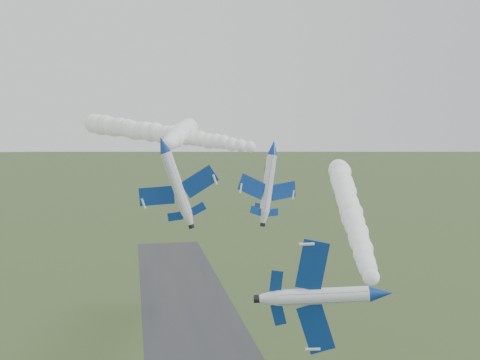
% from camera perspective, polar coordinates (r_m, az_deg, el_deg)
% --- Properties ---
extents(jet_lead, '(6.25, 12.97, 10.85)m').
position_cam_1_polar(jet_lead, '(53.02, 14.86, -11.66)').
color(jet_lead, silver).
extents(smoke_trail_jet_lead, '(25.53, 75.89, 4.73)m').
position_cam_1_polar(smoke_trail_jet_lead, '(93.58, 11.46, -2.20)').
color(smoke_trail_jet_lead, white).
extents(jet_pair_left, '(11.16, 13.83, 4.51)m').
position_cam_1_polar(jet_pair_left, '(76.37, -8.24, 3.76)').
color(jet_pair_left, silver).
extents(smoke_trail_jet_pair_left, '(14.55, 53.28, 4.58)m').
position_cam_1_polar(smoke_trail_jet_pair_left, '(106.75, -6.41, 4.84)').
color(smoke_trail_jet_pair_left, white).
extents(jet_pair_right, '(10.69, 12.38, 3.54)m').
position_cam_1_polar(jet_pair_right, '(79.99, 3.61, 3.50)').
color(jet_pair_right, silver).
extents(smoke_trail_jet_pair_right, '(34.59, 68.39, 4.95)m').
position_cam_1_polar(smoke_trail_jet_pair_right, '(113.54, -9.22, 5.06)').
color(smoke_trail_jet_pair_right, white).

